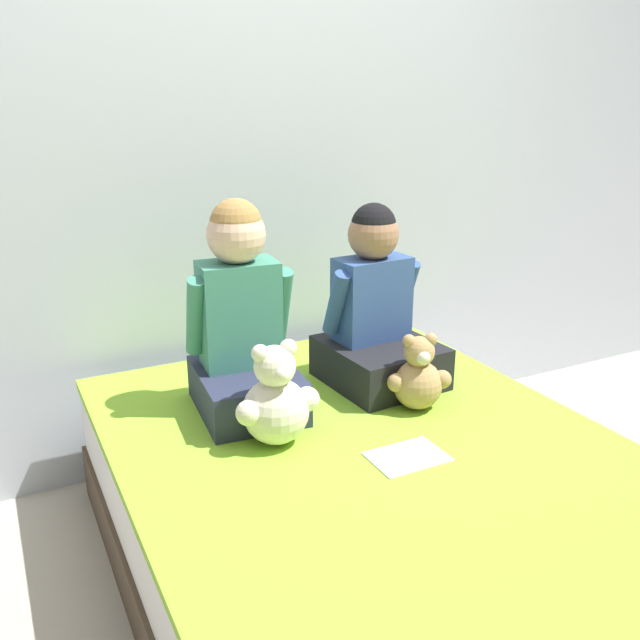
% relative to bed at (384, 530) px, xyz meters
% --- Properties ---
extents(ground_plane, '(14.00, 14.00, 0.00)m').
position_rel_bed_xyz_m(ground_plane, '(0.00, 0.00, -0.23)').
color(ground_plane, '#B2A899').
extents(wall_behind_bed, '(8.00, 0.06, 2.50)m').
position_rel_bed_xyz_m(wall_behind_bed, '(0.00, 1.07, 1.02)').
color(wall_behind_bed, silver).
rests_on(wall_behind_bed, ground_plane).
extents(bed, '(1.39, 1.92, 0.46)m').
position_rel_bed_xyz_m(bed, '(0.00, 0.00, 0.00)').
color(bed, '#473828').
rests_on(bed, ground_plane).
extents(child_on_left, '(0.34, 0.40, 0.66)m').
position_rel_bed_xyz_m(child_on_left, '(-0.23, 0.49, 0.51)').
color(child_on_left, '#282D47').
rests_on(child_on_left, bed).
extents(child_on_right, '(0.37, 0.40, 0.61)m').
position_rel_bed_xyz_m(child_on_right, '(0.25, 0.49, 0.47)').
color(child_on_right, black).
rests_on(child_on_right, bed).
extents(teddy_bear_held_by_left_child, '(0.26, 0.19, 0.31)m').
position_rel_bed_xyz_m(teddy_bear_held_by_left_child, '(-0.23, 0.23, 0.36)').
color(teddy_bear_held_by_left_child, silver).
rests_on(teddy_bear_held_by_left_child, bed).
extents(teddy_bear_held_by_right_child, '(0.20, 0.16, 0.25)m').
position_rel_bed_xyz_m(teddy_bear_held_by_right_child, '(0.26, 0.23, 0.34)').
color(teddy_bear_held_by_right_child, tan).
rests_on(teddy_bear_held_by_right_child, bed).
extents(sign_card, '(0.21, 0.15, 0.00)m').
position_rel_bed_xyz_m(sign_card, '(0.05, -0.02, 0.24)').
color(sign_card, white).
rests_on(sign_card, bed).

